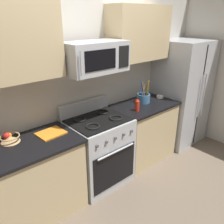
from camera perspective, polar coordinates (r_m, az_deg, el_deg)
ground_plane at (r=3.02m, az=5.90°, el=-22.39°), size 16.00×16.00×0.00m
wall_back at (r=3.10m, az=-8.19°, el=6.83°), size 8.00×0.10×2.60m
counter_left at (r=2.77m, az=-19.98°, el=-16.13°), size 1.16×0.64×0.91m
range_oven at (r=3.14m, az=-3.35°, el=-9.33°), size 0.76×0.69×1.09m
counter_right at (r=3.68m, az=7.61°, el=-4.69°), size 0.99×0.64×0.91m
refrigerator at (r=4.22m, az=16.64°, el=4.53°), size 0.86×0.76×1.78m
microwave at (r=2.72m, az=-4.32°, el=13.37°), size 0.76×0.44×0.35m
upper_cabinets_right at (r=3.40m, az=6.69°, el=18.70°), size 0.98×0.34×0.73m
utensil_crock at (r=3.54m, az=7.77°, el=3.53°), size 0.20×0.20×0.34m
fruit_basket at (r=2.65m, az=-23.94°, el=-5.89°), size 0.20×0.20×0.10m
cutting_board at (r=2.68m, az=-14.84°, el=-5.08°), size 0.30×0.26×0.02m
bottle_hot_sauce at (r=3.20m, az=6.23°, el=1.80°), size 0.07×0.07×0.20m
prep_bowl at (r=3.80m, az=11.74°, el=3.73°), size 0.11×0.11×0.04m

